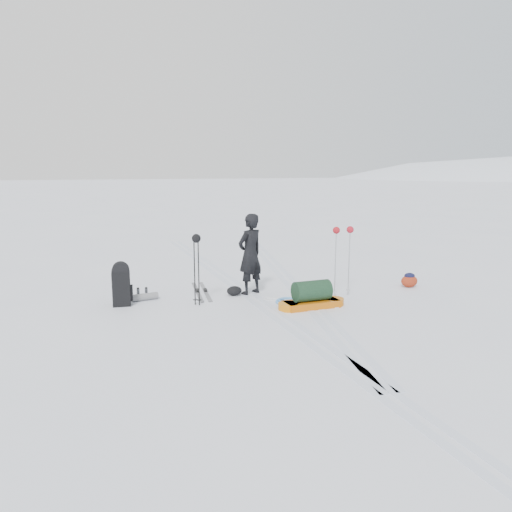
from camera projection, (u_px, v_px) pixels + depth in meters
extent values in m
plane|color=white|center=(255.00, 299.00, 10.92)|extent=(200.00, 200.00, 0.00)
ellipsoid|color=white|center=(483.00, 459.00, 134.12)|extent=(256.00, 192.00, 160.00)
cube|color=silver|center=(249.00, 299.00, 10.89)|extent=(1.40, 17.97, 0.01)
cube|color=silver|center=(260.00, 299.00, 10.96)|extent=(1.40, 17.97, 0.01)
cube|color=silver|center=(280.00, 276.00, 13.16)|extent=(2.09, 13.88, 0.01)
cube|color=silver|center=(289.00, 276.00, 13.23)|extent=(2.09, 13.88, 0.01)
imported|color=black|center=(250.00, 254.00, 11.22)|extent=(0.80, 0.71, 1.84)
cube|color=#C35E0B|center=(311.00, 304.00, 10.28)|extent=(1.18, 0.57, 0.14)
cylinder|color=#CC690C|center=(334.00, 301.00, 10.47)|extent=(0.45, 0.45, 0.14)
cylinder|color=orange|center=(288.00, 306.00, 10.10)|extent=(0.45, 0.45, 0.14)
cylinder|color=black|center=(312.00, 291.00, 10.23)|extent=(0.80, 0.48, 0.42)
cube|color=black|center=(121.00, 289.00, 10.36)|extent=(0.38, 0.28, 0.73)
cylinder|color=black|center=(120.00, 271.00, 10.29)|extent=(0.37, 0.27, 0.35)
cube|color=black|center=(131.00, 293.00, 10.44)|extent=(0.09, 0.19, 0.31)
cylinder|color=slate|center=(145.00, 297.00, 10.81)|extent=(0.59, 0.27, 0.16)
cylinder|color=black|center=(195.00, 272.00, 10.37)|extent=(0.03, 0.03, 1.39)
cylinder|color=black|center=(199.00, 273.00, 10.34)|extent=(0.03, 0.03, 1.39)
torus|color=black|center=(195.00, 300.00, 10.47)|extent=(0.13, 0.13, 0.01)
torus|color=black|center=(199.00, 300.00, 10.44)|extent=(0.13, 0.13, 0.01)
sphere|color=black|center=(196.00, 238.00, 10.22)|extent=(0.18, 0.18, 0.18)
cylinder|color=#B2B5B9|center=(335.00, 264.00, 11.04)|extent=(0.03, 0.03, 1.46)
cylinder|color=#B1B4B8|center=(349.00, 263.00, 11.16)|extent=(0.03, 0.03, 1.46)
torus|color=silver|center=(335.00, 291.00, 11.16)|extent=(0.12, 0.12, 0.01)
torus|color=#B4B7BB|center=(348.00, 290.00, 11.27)|extent=(0.12, 0.12, 0.01)
sphere|color=maroon|center=(336.00, 230.00, 10.91)|extent=(0.16, 0.16, 0.16)
sphere|color=maroon|center=(350.00, 230.00, 11.02)|extent=(0.16, 0.16, 0.16)
cube|color=gray|center=(205.00, 291.00, 11.56)|extent=(0.20, 1.84, 0.02)
cube|color=gray|center=(197.00, 292.00, 11.52)|extent=(0.20, 1.84, 0.02)
cube|color=black|center=(205.00, 290.00, 11.55)|extent=(0.08, 0.19, 0.05)
cube|color=black|center=(197.00, 290.00, 11.51)|extent=(0.08, 0.19, 0.05)
cube|color=silver|center=(300.00, 303.00, 10.56)|extent=(1.33, 1.13, 0.01)
cube|color=white|center=(302.00, 301.00, 10.71)|extent=(1.33, 1.13, 0.01)
cube|color=black|center=(300.00, 302.00, 10.55)|extent=(0.17, 0.16, 0.05)
cube|color=black|center=(302.00, 300.00, 10.70)|extent=(0.17, 0.16, 0.05)
torus|color=#61A7EC|center=(288.00, 302.00, 10.62)|extent=(0.68, 0.68, 0.06)
torus|color=#5BA2DF|center=(288.00, 300.00, 10.67)|extent=(0.53, 0.53, 0.05)
ellipsoid|color=maroon|center=(409.00, 281.00, 11.98)|extent=(0.44, 0.35, 0.29)
ellipsoid|color=black|center=(410.00, 276.00, 11.96)|extent=(0.28, 0.24, 0.14)
cylinder|color=#575A5E|center=(138.00, 294.00, 10.91)|extent=(0.08, 0.08, 0.23)
cylinder|color=#54565B|center=(146.00, 293.00, 11.03)|extent=(0.08, 0.08, 0.21)
cylinder|color=black|center=(138.00, 288.00, 10.88)|extent=(0.07, 0.07, 0.03)
cylinder|color=black|center=(146.00, 288.00, 11.01)|extent=(0.07, 0.07, 0.03)
ellipsoid|color=black|center=(234.00, 291.00, 11.22)|extent=(0.38, 0.31, 0.21)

